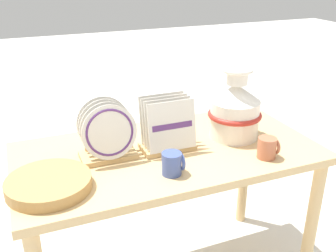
{
  "coord_description": "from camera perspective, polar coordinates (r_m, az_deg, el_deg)",
  "views": [
    {
      "loc": [
        -0.57,
        -1.39,
        1.48
      ],
      "look_at": [
        0.0,
        0.0,
        0.83
      ],
      "focal_mm": 42.0,
      "sensor_mm": 36.0,
      "label": 1
    }
  ],
  "objects": [
    {
      "name": "display_table",
      "position": [
        1.73,
        -0.0,
        -6.34
      ],
      "size": [
        1.28,
        0.66,
        0.72
      ],
      "color": "tan",
      "rests_on": "ground_plane"
    },
    {
      "name": "dish_rack_round_plates",
      "position": [
        1.59,
        -8.79,
        -1.43
      ],
      "size": [
        0.22,
        0.15,
        0.24
      ],
      "color": "tan",
      "rests_on": "display_table"
    },
    {
      "name": "mug_cobalt_glaze",
      "position": [
        1.48,
        0.69,
        -5.45
      ],
      "size": [
        0.08,
        0.08,
        0.09
      ],
      "color": "#42569E",
      "rests_on": "display_table"
    },
    {
      "name": "wicker_charger_stack",
      "position": [
        1.46,
        -16.92,
        -8.04
      ],
      "size": [
        0.3,
        0.3,
        0.04
      ],
      "color": "tan",
      "rests_on": "display_table"
    },
    {
      "name": "dish_rack_square_plates",
      "position": [
        1.65,
        -0.11,
        -0.63
      ],
      "size": [
        0.22,
        0.15,
        0.23
      ],
      "color": "tan",
      "rests_on": "display_table"
    },
    {
      "name": "mug_terracotta_glaze",
      "position": [
        1.65,
        14.26,
        -3.07
      ],
      "size": [
        0.08,
        0.08,
        0.09
      ],
      "color": "#B76647",
      "rests_on": "display_table"
    },
    {
      "name": "ceramic_vase",
      "position": [
        1.78,
        9.7,
        2.45
      ],
      "size": [
        0.24,
        0.24,
        0.32
      ],
      "color": "white",
      "rests_on": "display_table"
    }
  ]
}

